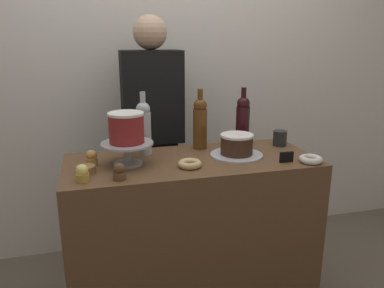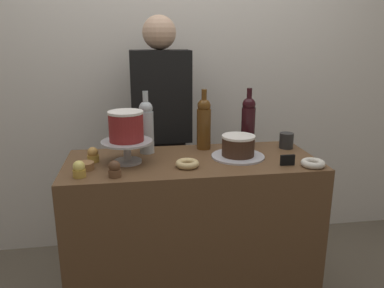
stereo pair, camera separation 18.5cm
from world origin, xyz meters
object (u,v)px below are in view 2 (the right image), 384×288
Objects in this scene: cake_stand_pedestal at (127,148)px; wine_bottle_dark_red at (248,121)px; cupcake_caramel at (93,155)px; coffee_cup_ceramic at (286,141)px; white_layer_cake at (126,126)px; donut_glazed at (187,164)px; donut_sugar at (313,163)px; cookie_stack at (85,166)px; chocolate_round_cake at (238,146)px; barista_figure at (162,141)px; cupcake_chocolate at (115,169)px; wine_bottle_clear at (146,126)px; cupcake_lemon at (79,169)px; price_sign_chalkboard at (287,160)px; wine_bottle_amber at (204,123)px.

cake_stand_pedestal is 0.69m from wine_bottle_dark_red.
coffee_cup_ceramic is at bearing 4.53° from cupcake_caramel.
cake_stand_pedestal is at bearing 90.00° from white_layer_cake.
donut_glazed is 1.00× the size of donut_sugar.
cookie_stack is (-0.19, -0.07, -0.06)m from cake_stand_pedestal.
chocolate_round_cake is (0.55, -0.00, -0.01)m from cake_stand_pedestal.
cupcake_chocolate is at bearing -109.73° from barista_figure.
wine_bottle_clear reaches higher than cupcake_lemon.
price_sign_chalkboard reaches higher than cookie_stack.
chocolate_round_cake is 0.25m from wine_bottle_amber.
cupcake_caramel is at bearing -166.22° from wine_bottle_amber.
cake_stand_pedestal reaches higher than cookie_stack.
cake_stand_pedestal is 1.48× the size of white_layer_cake.
wine_bottle_dark_red is at bearing 104.79° from price_sign_chalkboard.
cake_stand_pedestal is 0.87m from coffee_cup_ceramic.
cupcake_chocolate is 1.06× the size of price_sign_chalkboard.
donut_glazed is 0.63m from coffee_cup_ceramic.
white_layer_cake is at bearing -172.08° from coffee_cup_ceramic.
wine_bottle_amber reaches higher than cupcake_chocolate.
coffee_cup_ceramic reaches higher than donut_sugar.
cake_stand_pedestal reaches higher than cupcake_caramel.
cupcake_caramel is (-0.27, -0.11, -0.11)m from wine_bottle_clear.
white_layer_cake is at bearing 167.98° from price_sign_chalkboard.
wine_bottle_clear reaches higher than coffee_cup_ceramic.
coffee_cup_ceramic is (0.45, -0.06, -0.10)m from wine_bottle_amber.
wine_bottle_dark_red is (0.66, 0.19, -0.04)m from white_layer_cake.
cookie_stack is at bearing 173.25° from donut_sugar.
wine_bottle_amber reaches higher than coffee_cup_ceramic.
wine_bottle_amber is at bearing 5.15° from wine_bottle_clear.
wine_bottle_clear is at bearing -174.85° from wine_bottle_amber.
cupcake_lemon is at bearing -140.89° from white_layer_cake.
cookie_stack is (-0.29, -0.22, -0.13)m from wine_bottle_clear.
cupcake_chocolate is 0.66× the size of donut_sugar.
cookie_stack is 1.07m from coffee_cup_ceramic.
cookie_stack is (-0.47, 0.04, 0.00)m from donut_glazed.
cupcake_caramel is 1.00× the size of cupcake_chocolate.
price_sign_chalkboard is (0.94, -0.09, 0.01)m from cookie_stack.
wine_bottle_clear is at bearing -176.48° from wine_bottle_dark_red.
cupcake_caramel is at bearing 79.16° from cupcake_lemon.
wine_bottle_amber is 0.71m from cupcake_lemon.
wine_bottle_clear is at bearing 36.90° from cookie_stack.
cookie_stack is 0.05× the size of barista_figure.
price_sign_chalkboard is (0.75, -0.16, -0.16)m from white_layer_cake.
cake_stand_pedestal is at bearing 158.47° from donut_glazed.
cake_stand_pedestal is at bearing 19.67° from cookie_stack.
price_sign_chalkboard is (0.75, -0.16, -0.05)m from cake_stand_pedestal.
cookie_stack is 1.20× the size of price_sign_chalkboard.
wine_bottle_dark_red is 3.87× the size of cookie_stack.
chocolate_round_cake is at bearing 20.87° from donut_glazed.
cupcake_caramel is 0.88× the size of cookie_stack.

